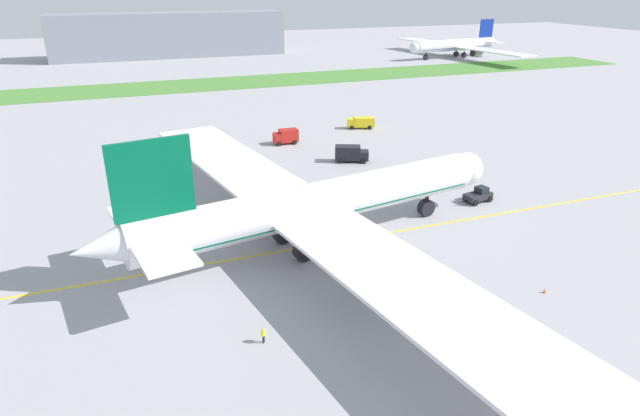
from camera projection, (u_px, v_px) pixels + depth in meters
ground_plane at (358, 235)px, 70.22m from camera, size 600.00×600.00×0.00m
apron_taxi_line at (361, 238)px, 69.44m from camera, size 280.00×0.36×0.01m
grass_median_strip at (205, 84)px, 171.09m from camera, size 320.00×24.00×0.10m
airliner_foreground at (312, 205)px, 65.15m from camera, size 54.52×88.47×16.33m
pushback_tug at (479, 195)px, 80.45m from camera, size 6.16×3.09×2.22m
ground_crew_wingwalker_port at (263, 334)px, 48.97m from camera, size 0.46×0.45×1.57m
traffic_cone_near_nose at (545, 290)px, 57.09m from camera, size 0.36×0.36×0.58m
service_truck_baggage_loader at (286, 136)px, 108.65m from camera, size 4.92×2.52×2.98m
service_truck_fuel_bowser at (351, 153)px, 97.91m from camera, size 6.48×4.54×2.94m
service_truck_catering_van at (361, 122)px, 119.99m from camera, size 6.28×3.92×2.48m
parked_airliner_far_centre at (457, 45)px, 228.91m from camera, size 48.09×77.24×15.11m
terminal_building at (170, 35)px, 231.41m from camera, size 96.39×20.00×18.00m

